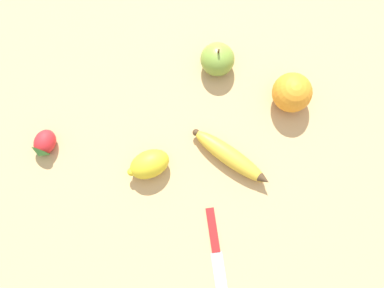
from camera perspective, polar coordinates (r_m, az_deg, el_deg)
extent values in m
plane|color=tan|center=(0.92, 1.30, -0.49)|extent=(3.00, 3.00, 0.00)
ellipsoid|color=gold|center=(0.91, 4.83, -1.57)|extent=(0.17, 0.04, 0.04)
cone|color=#47331E|center=(0.90, 9.18, -4.50)|extent=(0.03, 0.02, 0.03)
sphere|color=#47331E|center=(0.91, 0.52, 1.47)|extent=(0.01, 0.01, 0.01)
sphere|color=orange|center=(0.94, 12.59, 6.40)|extent=(0.08, 0.08, 0.08)
ellipsoid|color=red|center=(0.95, -18.18, 0.23)|extent=(0.06, 0.06, 0.04)
cone|color=#3D8438|center=(0.95, -18.78, -1.16)|extent=(0.04, 0.02, 0.04)
ellipsoid|color=olive|center=(0.95, 3.25, 10.70)|extent=(0.07, 0.07, 0.06)
cylinder|color=#4C3319|center=(0.92, 3.39, 11.67)|extent=(0.00, 0.00, 0.01)
ellipsoid|color=yellow|center=(0.89, -5.42, -2.56)|extent=(0.09, 0.10, 0.06)
sphere|color=yellow|center=(0.89, -7.69, -3.53)|extent=(0.02, 0.02, 0.02)
cube|color=silver|center=(0.90, 3.67, -17.06)|extent=(0.09, 0.09, 0.00)
cube|color=red|center=(0.90, 2.68, -10.83)|extent=(0.07, 0.07, 0.01)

